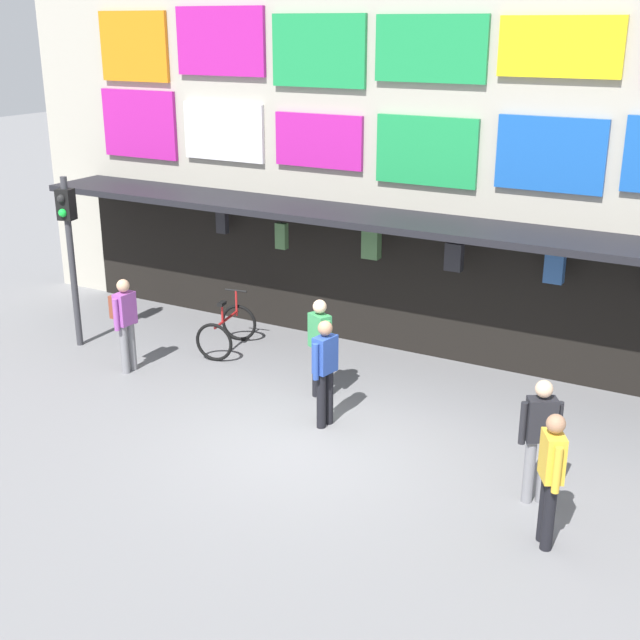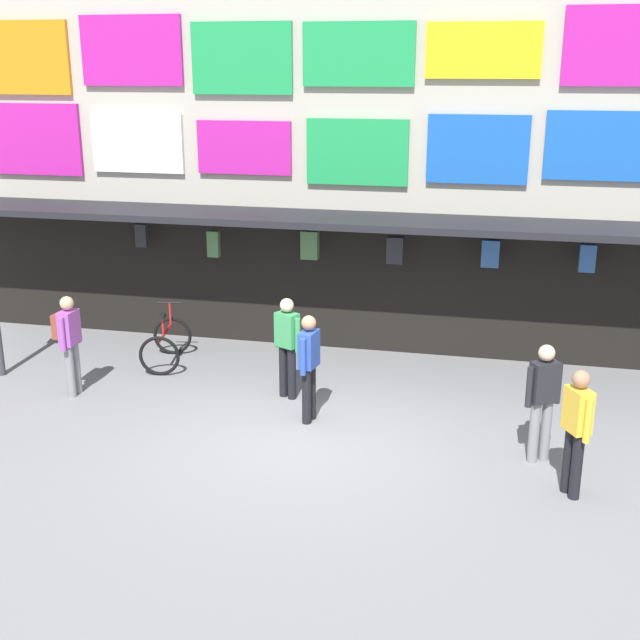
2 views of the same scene
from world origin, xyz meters
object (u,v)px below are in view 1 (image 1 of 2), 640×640
object	(u,v)px
bicycle_parked	(227,330)
pedestrian_in_white	(320,343)
pedestrian_in_yellow	(551,473)
traffic_light_near	(69,235)
pedestrian_in_purple	(325,367)
pedestrian_in_black	(125,318)
pedestrian_in_red	(540,435)

from	to	relation	value
bicycle_parked	pedestrian_in_white	size ratio (longest dim) A/B	0.76
pedestrian_in_white	pedestrian_in_yellow	distance (m)	4.86
pedestrian_in_yellow	traffic_light_near	bearing A→B (deg)	167.37
pedestrian_in_yellow	pedestrian_in_purple	xyz separation A→B (m)	(-3.74, 1.45, 0.00)
bicycle_parked	pedestrian_in_white	distance (m)	2.78
pedestrian_in_yellow	pedestrian_in_black	size ratio (longest dim) A/B	1.00
pedestrian_in_white	pedestrian_in_yellow	world-z (taller)	same
pedestrian_in_black	pedestrian_in_white	bearing A→B (deg)	10.86
pedestrian_in_white	pedestrian_in_yellow	size ratio (longest dim) A/B	1.00
pedestrian_in_red	pedestrian_in_black	size ratio (longest dim) A/B	1.00
traffic_light_near	pedestrian_in_purple	size ratio (longest dim) A/B	1.90
traffic_light_near	pedestrian_in_black	bearing A→B (deg)	-17.08
bicycle_parked	traffic_light_near	bearing A→B (deg)	-156.23
pedestrian_in_purple	bicycle_parked	bearing A→B (deg)	149.53
pedestrian_in_purple	pedestrian_in_white	bearing A→B (deg)	123.98
pedestrian_in_yellow	pedestrian_in_purple	bearing A→B (deg)	158.85
traffic_light_near	pedestrian_in_black	world-z (taller)	traffic_light_near
pedestrian_in_yellow	pedestrian_in_red	distance (m)	0.95
traffic_light_near	pedestrian_in_white	xyz separation A→B (m)	(5.15, 0.15, -1.19)
pedestrian_in_red	pedestrian_in_purple	world-z (taller)	same
pedestrian_in_yellow	pedestrian_in_black	xyz separation A→B (m)	(-7.78, 1.60, 0.04)
traffic_light_near	pedestrian_in_purple	bearing A→B (deg)	-6.70
bicycle_parked	pedestrian_in_purple	xyz separation A→B (m)	(3.09, -1.82, 0.55)
pedestrian_in_yellow	pedestrian_in_black	world-z (taller)	same
pedestrian_in_purple	pedestrian_in_yellow	bearing A→B (deg)	-21.15
traffic_light_near	pedestrian_in_yellow	xyz separation A→B (m)	(9.45, -2.12, -1.19)
pedestrian_in_white	pedestrian_in_red	bearing A→B (deg)	-19.62
bicycle_parked	pedestrian_in_black	xyz separation A→B (m)	(-0.94, -1.66, 0.59)
pedestrian_in_black	pedestrian_in_purple	bearing A→B (deg)	-2.23
pedestrian_in_white	pedestrian_in_red	world-z (taller)	same
pedestrian_in_white	pedestrian_in_purple	distance (m)	0.99
pedestrian_in_white	bicycle_parked	bearing A→B (deg)	158.58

